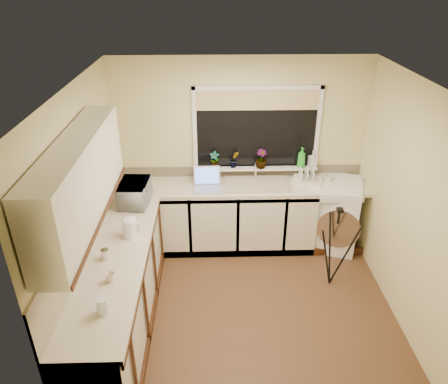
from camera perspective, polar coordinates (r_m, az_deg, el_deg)
floor at (r=4.91m, az=3.01°, el=-14.99°), size 3.20×3.20×0.00m
ceiling at (r=3.71m, az=3.97°, el=13.95°), size 3.20×3.20×0.00m
wall_back at (r=5.52m, az=2.17°, el=5.34°), size 3.20×0.00×3.20m
wall_front at (r=2.99m, az=5.85°, el=-17.29°), size 3.20×0.00×3.20m
wall_left at (r=4.35m, az=-18.11°, el=-2.75°), size 0.00×3.00×3.00m
wall_right at (r=4.60m, az=23.73°, el=-2.08°), size 0.00×3.00×3.00m
base_cabinet_back at (r=5.60m, az=-1.11°, el=-3.41°), size 2.55×0.60×0.86m
base_cabinet_left at (r=4.49m, az=-13.80°, el=-13.49°), size 0.54×2.40×0.86m
worktop_back at (r=5.39m, az=2.30°, el=0.73°), size 3.20×0.60×0.04m
worktop_left at (r=4.21m, az=-14.49°, el=-8.87°), size 0.60×2.40×0.04m
upper_cabinet at (r=3.66m, az=-18.77°, el=1.43°), size 0.28×1.90×0.70m
splashback_left at (r=4.15m, az=-18.79°, el=-6.04°), size 0.02×2.40×0.45m
splashback_back at (r=5.61m, az=2.13°, el=2.89°), size 3.20×0.02×0.14m
window_glass at (r=5.41m, az=4.38°, el=8.47°), size 1.50×0.02×1.00m
window_blind at (r=5.27m, az=4.55°, el=12.23°), size 1.50×0.02×0.25m
windowsill at (r=5.55m, az=4.24°, el=3.26°), size 1.60×0.14×0.03m
sink at (r=5.39m, az=4.42°, el=1.06°), size 0.82×0.46×0.03m
faucet at (r=5.51m, az=4.28°, el=2.90°), size 0.03×0.03×0.24m
washing_machine at (r=5.79m, az=14.28°, el=-2.84°), size 0.81×0.80×0.93m
laptop at (r=5.30m, az=-2.29°, el=1.23°), size 0.35×0.35×0.24m
kettle at (r=4.43m, az=-12.51°, el=-4.80°), size 0.15×0.15×0.20m
dish_rack at (r=5.52m, az=11.11°, el=1.43°), size 0.45×0.39×0.06m
tripod at (r=5.04m, az=14.62°, el=-7.23°), size 0.66×0.66×1.03m
glass_jug at (r=3.61m, az=-16.00°, el=-14.45°), size 0.10×0.10×0.14m
steel_jar at (r=4.19m, az=-15.70°, el=-8.06°), size 0.08×0.08×0.11m
microwave at (r=5.02m, az=-11.92°, el=-0.13°), size 0.35×0.49×0.26m
plant_a at (r=5.43m, az=-1.27°, el=4.28°), size 0.12×0.09×0.23m
plant_b at (r=5.47m, az=1.36°, el=4.42°), size 0.14×0.12×0.22m
plant_c at (r=5.47m, az=5.05°, el=4.47°), size 0.17×0.17×0.25m
soap_bottle_green at (r=5.55m, az=10.37°, el=4.58°), size 0.13×0.13×0.27m
soap_bottle_clear at (r=5.61m, az=11.84°, el=4.36°), size 0.11×0.11×0.21m
cup_back at (r=5.61m, az=13.88°, el=1.74°), size 0.13×0.13×0.09m
cup_left at (r=3.92m, az=-15.04°, el=-11.02°), size 0.10×0.10×0.08m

